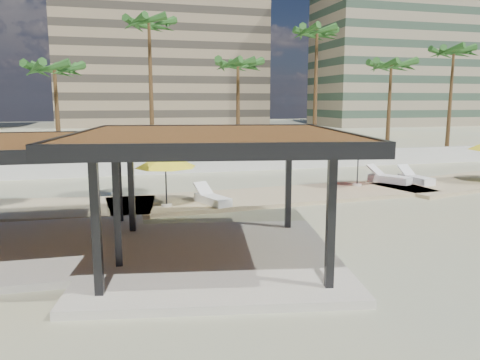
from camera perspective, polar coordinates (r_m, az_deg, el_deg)
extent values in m
plane|color=tan|center=(15.71, 6.62, -7.63)|extent=(200.00, 200.00, 0.00)
cube|color=#C6B284|center=(22.73, 4.77, -2.04)|extent=(16.24, 5.11, 0.24)
cube|color=silver|center=(30.70, -4.50, 2.04)|extent=(56.00, 0.30, 1.20)
cube|color=#847259|center=(92.88, -9.52, 15.30)|extent=(38.00, 16.00, 28.00)
cube|color=gray|center=(97.03, 19.32, 16.44)|extent=(32.00, 15.00, 34.00)
cube|color=beige|center=(13.95, -3.26, -9.38)|extent=(8.33, 8.33, 0.22)
cube|color=black|center=(11.11, -17.12, -5.45)|extent=(0.23, 0.23, 3.25)
cube|color=black|center=(16.31, -13.13, -0.52)|extent=(0.23, 0.23, 3.25)
cube|color=black|center=(11.26, 11.01, -4.99)|extent=(0.23, 0.23, 3.25)
cube|color=black|center=(16.42, 5.91, -0.26)|extent=(0.23, 0.23, 3.25)
cube|color=brown|center=(13.23, -3.40, 5.15)|extent=(8.58, 8.58, 0.30)
cube|color=black|center=(9.56, -2.85, 3.43)|extent=(7.37, 1.48, 0.37)
cube|color=black|center=(16.90, -3.71, 6.12)|extent=(7.37, 1.48, 0.37)
cube|color=black|center=(13.64, -19.11, 4.77)|extent=(1.48, 7.37, 0.37)
cube|color=black|center=(13.81, 12.12, 5.14)|extent=(1.48, 7.37, 0.37)
cube|color=beige|center=(16.03, -23.45, -7.66)|extent=(6.81, 6.81, 0.20)
cube|color=black|center=(12.94, -14.76, -3.82)|extent=(0.19, 0.19, 3.01)
cube|color=black|center=(17.87, -14.50, -0.14)|extent=(0.19, 0.19, 3.01)
cube|color=brown|center=(15.43, -24.25, 3.98)|extent=(7.02, 7.02, 0.28)
cube|color=black|center=(12.10, -27.14, 2.43)|extent=(6.93, 0.31, 0.34)
cube|color=black|center=(18.78, -22.39, 4.97)|extent=(6.93, 0.31, 0.34)
cube|color=black|center=(15.17, -11.45, 4.56)|extent=(0.31, 6.93, 0.34)
cylinder|color=beige|center=(20.30, -8.94, -3.03)|extent=(0.45, 0.45, 0.11)
cylinder|color=#262628|center=(20.10, -9.01, -0.17)|extent=(0.06, 0.06, 2.16)
cone|color=yellow|center=(19.97, -9.08, 2.45)|extent=(2.80, 2.80, 0.63)
cylinder|color=beige|center=(25.63, 14.08, -0.55)|extent=(0.49, 0.49, 0.12)
cylinder|color=#262628|center=(25.46, 14.18, 1.94)|extent=(0.07, 0.07, 2.37)
cone|color=#B41715|center=(25.35, 14.28, 4.23)|extent=(2.88, 2.88, 0.69)
cylinder|color=beige|center=(23.31, -14.81, -1.58)|extent=(0.51, 0.51, 0.12)
cylinder|color=#262628|center=(23.12, -14.94, 1.24)|extent=(0.07, 0.07, 2.44)
cone|color=blue|center=(22.99, -15.05, 3.81)|extent=(3.22, 3.22, 0.71)
cube|color=white|center=(20.59, -3.35, -2.50)|extent=(1.39, 2.17, 0.29)
cube|color=white|center=(20.55, -3.36, -2.02)|extent=(1.39, 2.17, 0.06)
cube|color=white|center=(21.18, -4.52, -1.01)|extent=(0.88, 0.90, 0.52)
cube|color=white|center=(27.52, 20.65, 0.00)|extent=(0.95, 2.24, 0.31)
cube|color=white|center=(27.49, 20.68, 0.38)|extent=(0.95, 2.24, 0.07)
cube|color=white|center=(28.09, 19.58, 1.17)|extent=(0.78, 0.81, 0.55)
cube|color=white|center=(27.13, 17.77, 0.04)|extent=(1.84, 2.36, 0.32)
cube|color=white|center=(27.10, 17.79, 0.45)|extent=(1.84, 2.36, 0.07)
cube|color=white|center=(27.46, 16.17, 1.22)|extent=(1.05, 1.06, 0.58)
cone|color=brown|center=(32.21, -21.35, 6.77)|extent=(0.36, 0.36, 6.80)
ellipsoid|color=#275A1F|center=(32.24, -21.70, 12.37)|extent=(3.00, 3.00, 1.80)
cone|color=brown|center=(32.91, -10.78, 10.02)|extent=(0.36, 0.36, 9.91)
ellipsoid|color=#275A1F|center=(33.29, -11.04, 18.14)|extent=(3.00, 3.00, 1.80)
cone|color=brown|center=(33.46, -0.24, 7.96)|extent=(0.36, 0.36, 7.33)
ellipsoid|color=#275A1F|center=(33.53, -0.25, 13.81)|extent=(3.00, 3.00, 1.80)
cone|color=brown|center=(35.65, 9.17, 9.89)|extent=(0.36, 0.36, 9.74)
ellipsoid|color=#275A1F|center=(35.98, 9.38, 17.26)|extent=(3.00, 3.00, 1.80)
cone|color=brown|center=(38.18, 17.69, 7.84)|extent=(0.36, 0.36, 7.49)
ellipsoid|color=#275A1F|center=(38.26, 17.96, 13.07)|extent=(3.00, 3.00, 1.80)
cone|color=brown|center=(42.19, 24.23, 8.42)|extent=(0.36, 0.36, 8.72)
ellipsoid|color=#275A1F|center=(42.36, 24.62, 13.97)|extent=(3.00, 3.00, 1.80)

